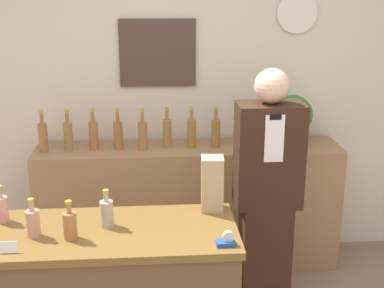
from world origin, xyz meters
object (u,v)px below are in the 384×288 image
potted_plant (292,118)px  paper_bag (212,184)px  shopkeeper (267,196)px  tape_dispenser (227,241)px

potted_plant → paper_bag: 1.30m
shopkeeper → tape_dispenser: bearing=-114.3°
potted_plant → paper_bag: size_ratio=1.23×
shopkeeper → potted_plant: (0.31, 0.65, 0.34)m
paper_bag → tape_dispenser: 0.44m
paper_bag → shopkeeper: bearing=46.5°
shopkeeper → paper_bag: bearing=-133.5°
potted_plant → tape_dispenser: bearing=-114.9°
paper_bag → tape_dispenser: size_ratio=3.36×
shopkeeper → potted_plant: size_ratio=4.40×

